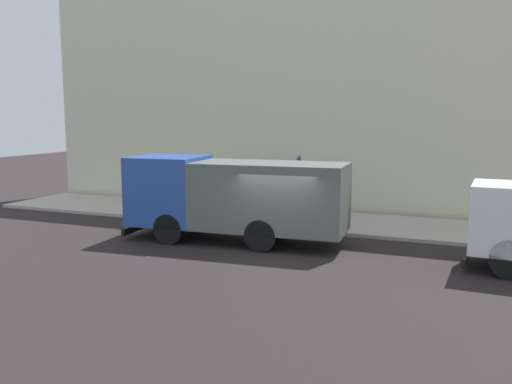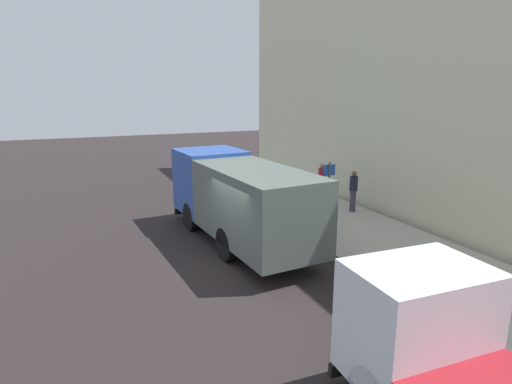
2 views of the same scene
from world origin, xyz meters
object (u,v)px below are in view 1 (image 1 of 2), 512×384
at_px(pedestrian_standing, 263,189).
at_px(pedestrian_third, 217,194).
at_px(large_utility_truck, 234,195).
at_px(street_sign_post, 299,185).
at_px(pedestrian_walking, 218,187).

bearing_deg(pedestrian_standing, pedestrian_third, 114.23).
distance_m(pedestrian_standing, pedestrian_third, 2.21).
xyz_separation_m(large_utility_truck, pedestrian_standing, (5.62, 1.13, -0.57)).
xyz_separation_m(large_utility_truck, pedestrian_third, (4.00, 2.64, -0.65)).
height_order(large_utility_truck, street_sign_post, large_utility_truck).
distance_m(pedestrian_standing, street_sign_post, 4.05).
distance_m(large_utility_truck, pedestrian_standing, 5.76).
distance_m(pedestrian_walking, pedestrian_third, 1.55).
xyz_separation_m(large_utility_truck, pedestrian_walking, (5.42, 3.25, -0.58)).
xyz_separation_m(pedestrian_walking, pedestrian_third, (-1.42, -0.61, -0.08)).
height_order(pedestrian_walking, pedestrian_third, pedestrian_walking).
bearing_deg(pedestrian_standing, large_utility_truck, 168.51).
relative_size(pedestrian_walking, pedestrian_standing, 1.00).
bearing_deg(street_sign_post, pedestrian_third, 71.46).
relative_size(large_utility_truck, pedestrian_walking, 4.48).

